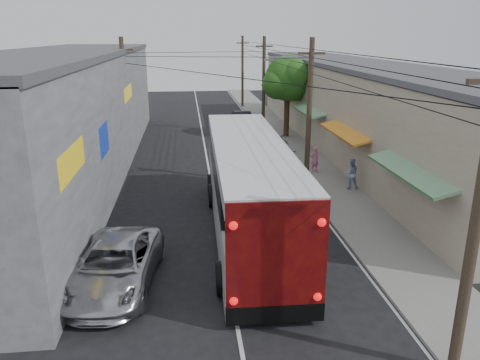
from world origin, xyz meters
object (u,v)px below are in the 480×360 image
at_px(jeepney, 115,265).
at_px(parked_suv, 279,153).
at_px(pedestrian_near, 315,159).
at_px(parked_car_mid, 273,145).
at_px(coach_bus, 249,187).
at_px(parked_car_far, 243,120).
at_px(pedestrian_far, 351,174).

distance_m(jeepney, parked_suv, 16.88).
bearing_deg(pedestrian_near, jeepney, 29.69).
distance_m(jeepney, parked_car_mid, 18.77).
bearing_deg(coach_bus, pedestrian_near, 59.39).
bearing_deg(parked_car_far, parked_suv, -91.26).
relative_size(parked_suv, parked_car_far, 1.18).
relative_size(jeepney, parked_car_far, 1.30).
distance_m(jeepney, parked_car_far, 28.63).
bearing_deg(parked_suv, jeepney, -119.06).
relative_size(jeepney, parked_suv, 1.11).
bearing_deg(parked_car_mid, pedestrian_far, -75.35).
xyz_separation_m(coach_bus, jeepney, (-5.00, -3.97, -1.29)).
bearing_deg(coach_bus, parked_suv, 73.44).
bearing_deg(pedestrian_far, pedestrian_near, -65.36).
distance_m(parked_car_mid, parked_car_far, 10.85).
xyz_separation_m(parked_car_mid, parked_car_far, (-0.80, 10.82, -0.07)).
bearing_deg(parked_car_mid, coach_bus, -110.15).
height_order(jeepney, pedestrian_near, pedestrian_near).
bearing_deg(jeepney, pedestrian_far, 44.72).
distance_m(coach_bus, parked_suv, 11.27).
relative_size(coach_bus, parked_suv, 2.77).
distance_m(parked_car_mid, pedestrian_far, 8.35).
relative_size(parked_car_far, pedestrian_near, 2.71).
distance_m(parked_car_far, pedestrian_near, 15.54).
distance_m(coach_bus, jeepney, 6.52).
relative_size(parked_suv, pedestrian_near, 3.18).
bearing_deg(pedestrian_near, parked_car_far, -101.40).
xyz_separation_m(parked_suv, pedestrian_near, (1.73, -2.37, 0.18)).
height_order(jeepney, pedestrian_far, pedestrian_far).
height_order(coach_bus, parked_car_mid, coach_bus).
height_order(coach_bus, parked_suv, coach_bus).
bearing_deg(pedestrian_near, parked_car_mid, -89.81).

